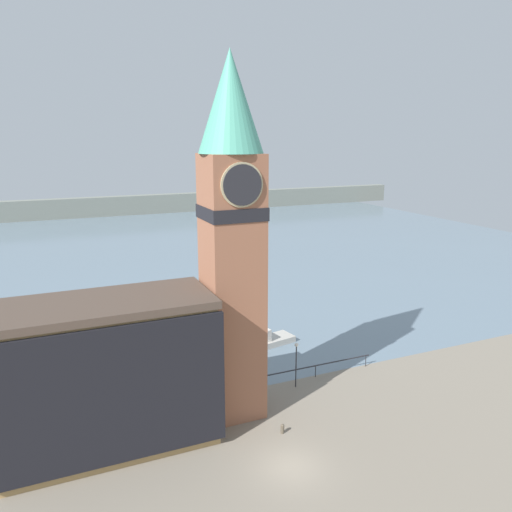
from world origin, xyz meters
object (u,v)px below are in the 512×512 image
Objects in this scene: pier_building at (107,375)px; boat_near at (262,340)px; mooring_bollard_near at (282,428)px; lamp_post at (296,356)px; clock_tower at (232,233)px.

pier_building reaches higher than boat_near.
pier_building reaches higher than mooring_bollard_near.
lamp_post reaches higher than mooring_bollard_near.
pier_building is at bearing -171.63° from lamp_post.
lamp_post is (14.95, 2.20, -2.34)m from pier_building.
mooring_bollard_near is 0.18× the size of lamp_post.
boat_near is at bearing 84.95° from lamp_post.
mooring_bollard_near is (-4.69, -14.10, -0.26)m from boat_near.
clock_tower is at bearing 4.98° from pier_building.
lamp_post is at bearing 8.37° from pier_building.
lamp_post reaches higher than boat_near.
clock_tower is 17.70m from boat_near.
clock_tower is at bearing -135.11° from boat_near.
pier_building is 12.42m from mooring_bollard_near.
lamp_post is at bearing 54.43° from mooring_bollard_near.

